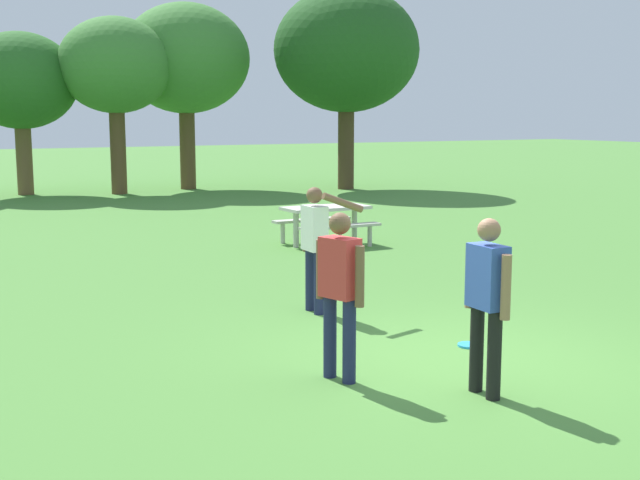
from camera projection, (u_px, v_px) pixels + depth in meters
ground_plane at (453, 362)px, 8.63m from camera, size 120.00×120.00×0.00m
person_thrower at (315, 239)px, 10.66m from camera, size 0.67×0.63×1.64m
person_catcher at (487, 295)px, 7.46m from camera, size 0.24×0.61×1.64m
person_bystander at (340, 285)px, 7.90m from camera, size 0.31×0.59×1.64m
frisbee at (469, 345)px, 9.20m from camera, size 0.26×0.26×0.03m
picnic_table_near at (326, 217)px, 16.31m from camera, size 1.71×1.43×0.77m
tree_broad_center at (20, 82)px, 26.24m from camera, size 3.61×3.61×5.18m
tree_far_right at (115, 67)px, 26.45m from camera, size 3.61×3.61×5.67m
tree_slender_mid at (185, 59)px, 28.18m from camera, size 4.39×4.39×6.34m
tree_back_left at (346, 51)px, 28.13m from camera, size 4.96×4.96×6.86m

